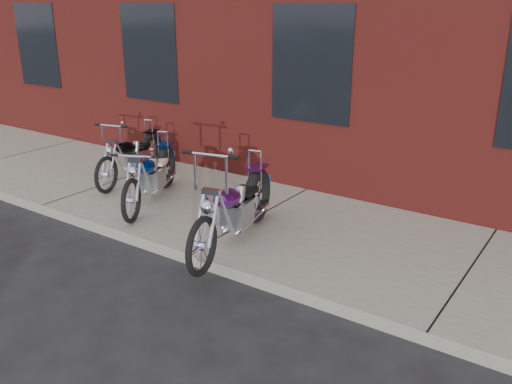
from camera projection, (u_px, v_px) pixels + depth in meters
The scene contains 5 objects.
ground at pixel (189, 265), 6.79m from camera, with size 120.00×120.00×0.00m, color #2C2D32.
sidewalk at pixel (256, 222), 7.93m from camera, with size 22.00×3.00×0.15m, color gray.
chopper_purple at pixel (235, 211), 6.90m from camera, with size 0.78×2.42×1.38m.
chopper_blue at pixel (151, 177), 8.38m from camera, with size 1.06×2.07×0.98m.
chopper_third at pixel (132, 158), 9.49m from camera, with size 0.75×2.10×1.09m.
Camera 1 is at (4.16, -4.55, 3.12)m, focal length 38.00 mm.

